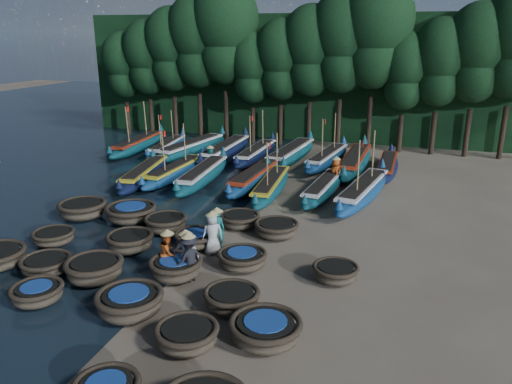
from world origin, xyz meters
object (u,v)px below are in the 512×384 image
(long_boat_9, at_px, (138,144))
(long_boat_10, at_px, (167,147))
(coracle_17, at_px, (196,238))
(long_boat_7, at_px, (323,188))
(coracle_18, at_px, (242,259))
(long_boat_2, at_px, (144,174))
(coracle_14, at_px, (232,298))
(fisherman_5, at_px, (210,158))
(coracle_6, at_px, (37,293))
(coracle_20, at_px, (83,209))
(long_boat_4, at_px, (203,175))
(fisherman_0, at_px, (212,232))
(long_boat_5, at_px, (256,177))
(coracle_21, at_px, (131,212))
(long_boat_8, at_px, (363,191))
(long_boat_14, at_px, (291,154))
(coracle_15, at_px, (54,237))
(coracle_23, at_px, (239,220))
(coracle_9, at_px, (265,330))
(long_boat_11, at_px, (191,148))
(long_boat_3, at_px, (176,172))
(coracle_16, at_px, (130,241))
(coracle_11, at_px, (46,264))
(coracle_19, at_px, (335,272))
(long_boat_16, at_px, (355,162))
(long_boat_13, at_px, (256,154))
(fisherman_2, at_px, (168,252))
(coracle_7, at_px, (130,302))
(long_boat_15, at_px, (327,158))
(fisherman_6, at_px, (336,172))
(coracle_22, at_px, (166,223))
(coracle_12, at_px, (94,269))
(long_boat_17, at_px, (387,167))
(fisherman_4, at_px, (186,253))
(long_boat_6, at_px, (271,186))
(long_boat_12, at_px, (225,151))
(coracle_24, at_px, (277,228))

(long_boat_9, bearing_deg, long_boat_10, 1.55)
(coracle_17, distance_m, long_boat_7, 9.14)
(coracle_18, relative_size, long_boat_2, 0.30)
(coracle_14, height_order, fisherman_5, fisherman_5)
(coracle_6, distance_m, coracle_20, 7.98)
(long_boat_4, height_order, fisherman_0, fisherman_0)
(long_boat_5, bearing_deg, coracle_21, -114.68)
(long_boat_8, bearing_deg, long_boat_14, 138.82)
(coracle_17, bearing_deg, long_boat_4, 111.64)
(coracle_15, bearing_deg, coracle_23, 31.76)
(coracle_9, relative_size, long_boat_9, 0.31)
(coracle_21, relative_size, long_boat_11, 0.33)
(coracle_18, xyz_separation_m, long_boat_3, (-7.78, 10.06, 0.12))
(coracle_16, bearing_deg, long_boat_3, 106.12)
(coracle_18, xyz_separation_m, long_boat_14, (-2.08, 16.23, 0.21))
(coracle_11, bearing_deg, coracle_14, -2.01)
(coracle_9, distance_m, coracle_19, 4.55)
(coracle_9, bearing_deg, coracle_21, 140.26)
(coracle_15, distance_m, long_boat_3, 10.39)
(coracle_15, bearing_deg, long_boat_16, 55.78)
(long_boat_3, height_order, long_boat_13, long_boat_13)
(long_boat_13, bearing_deg, fisherman_2, -81.72)
(coracle_7, distance_m, long_boat_15, 20.49)
(coracle_7, xyz_separation_m, fisherman_6, (4.04, 15.55, 0.47))
(coracle_22, height_order, long_boat_15, long_boat_15)
(coracle_12, relative_size, fisherman_0, 1.22)
(coracle_7, height_order, long_boat_10, long_boat_10)
(coracle_6, height_order, long_boat_17, long_boat_17)
(coracle_21, relative_size, fisherman_4, 1.52)
(coracle_18, height_order, long_boat_6, long_boat_6)
(coracle_20, bearing_deg, long_boat_11, 91.12)
(fisherman_5, bearing_deg, coracle_17, 89.72)
(coracle_7, relative_size, long_boat_13, 0.29)
(coracle_20, relative_size, fisherman_6, 1.41)
(coracle_7, bearing_deg, long_boat_12, 102.51)
(long_boat_10, xyz_separation_m, fisherman_4, (9.78, -17.37, 0.46))
(coracle_19, distance_m, long_boat_3, 15.12)
(fisherman_0, bearing_deg, coracle_6, 15.97)
(coracle_17, relative_size, coracle_19, 1.28)
(long_boat_17, bearing_deg, coracle_20, -136.77)
(coracle_18, bearing_deg, long_boat_16, 81.31)
(long_boat_9, relative_size, long_boat_15, 1.07)
(long_boat_6, height_order, long_boat_7, long_boat_6)
(coracle_14, height_order, coracle_15, coracle_14)
(coracle_9, bearing_deg, coracle_12, 166.19)
(long_boat_8, height_order, fisherman_2, long_boat_8)
(long_boat_17, distance_m, fisherman_4, 17.59)
(coracle_6, distance_m, coracle_17, 6.57)
(coracle_20, bearing_deg, long_boat_2, 92.05)
(coracle_24, bearing_deg, long_boat_3, 140.67)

